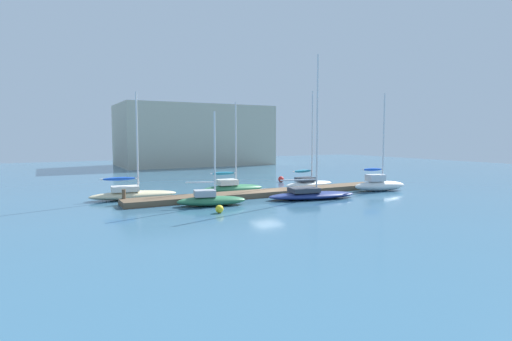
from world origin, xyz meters
TOP-DOWN VIEW (x-y plane):
  - ground_plane at (0.00, 0.00)m, footprint 120.00×120.00m
  - dock_pier at (0.00, 0.00)m, footprint 24.13×2.25m
  - dock_piling_near_end at (-11.66, 0.98)m, footprint 0.28×0.28m
  - dock_piling_far_end at (11.66, -0.98)m, footprint 0.28×0.28m
  - sailboat_0 at (-10.55, 3.35)m, footprint 6.97×2.41m
  - sailboat_1 at (-6.17, -2.53)m, footprint 5.27×2.79m
  - sailboat_2 at (-1.93, 2.92)m, footprint 5.82×2.20m
  - sailboat_3 at (2.20, -3.34)m, footprint 7.77×3.60m
  - sailboat_4 at (6.43, 2.88)m, footprint 5.91×2.36m
  - sailboat_5 at (10.67, -2.35)m, footprint 5.37×2.58m
  - mooring_buoy_yellow at (-6.75, -5.44)m, footprint 0.54×0.54m
  - mooring_buoy_red at (6.45, 8.12)m, footprint 0.64×0.64m
  - harbor_building_distant at (7.50, 39.24)m, footprint 25.79×13.87m

SIDE VIEW (x-z plane):
  - ground_plane at x=0.00m, z-range 0.00..0.00m
  - dock_pier at x=0.00m, z-range 0.00..0.44m
  - mooring_buoy_yellow at x=-6.75m, z-range 0.00..0.54m
  - mooring_buoy_red at x=6.45m, z-range 0.00..0.64m
  - sailboat_3 at x=2.20m, z-range -5.29..6.21m
  - sailboat_1 at x=-6.17m, z-range -2.95..3.90m
  - sailboat_0 at x=-10.55m, z-range -3.79..4.78m
  - sailboat_4 at x=6.43m, z-range -4.23..5.26m
  - sailboat_2 at x=-1.93m, z-range -3.51..4.58m
  - dock_piling_near_end at x=-11.66m, z-range 0.00..1.14m
  - dock_piling_far_end at x=11.66m, z-range 0.00..1.14m
  - sailboat_5 at x=10.67m, z-range -3.83..5.14m
  - harbor_building_distant at x=7.50m, z-range 0.00..10.46m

